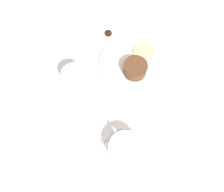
% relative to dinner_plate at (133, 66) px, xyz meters
% --- Properties ---
extents(ground_plane, '(3.00, 3.00, 0.00)m').
position_rel_dinner_plate_xyz_m(ground_plane, '(-0.01, 0.03, -0.01)').
color(ground_plane, white).
extents(dinner_plate, '(0.25, 0.25, 0.01)m').
position_rel_dinner_plate_xyz_m(dinner_plate, '(0.00, 0.00, 0.00)').
color(dinner_plate, white).
rests_on(dinner_plate, ground_plane).
extents(saucer, '(0.14, 0.14, 0.01)m').
position_rel_dinner_plate_xyz_m(saucer, '(-0.23, 0.18, -0.00)').
color(saucer, white).
rests_on(saucer, ground_plane).
extents(coffee_cup, '(0.13, 0.10, 0.06)m').
position_rel_dinner_plate_xyz_m(coffee_cup, '(-0.23, 0.18, 0.03)').
color(coffee_cup, white).
rests_on(coffee_cup, saucer).
extents(spoon, '(0.04, 0.10, 0.00)m').
position_rel_dinner_plate_xyz_m(spoon, '(-0.19, 0.18, 0.00)').
color(spoon, silver).
rests_on(spoon, saucer).
extents(wine_glass, '(0.07, 0.07, 0.12)m').
position_rel_dinner_plate_xyz_m(wine_glass, '(0.02, 0.21, 0.07)').
color(wine_glass, silver).
rests_on(wine_glass, ground_plane).
extents(fork, '(0.02, 0.18, 0.01)m').
position_rel_dinner_plate_xyz_m(fork, '(0.18, 0.02, -0.01)').
color(fork, silver).
rests_on(fork, ground_plane).
extents(dessert_cake, '(0.08, 0.08, 0.04)m').
position_rel_dinner_plate_xyz_m(dessert_cake, '(-0.02, 0.01, 0.03)').
color(dessert_cake, '#4C2D19').
rests_on(dessert_cake, dinner_plate).
extents(pineapple_slice, '(0.08, 0.08, 0.01)m').
position_rel_dinner_plate_xyz_m(pineapple_slice, '(0.03, -0.06, 0.01)').
color(pineapple_slice, '#EFE075').
rests_on(pineapple_slice, dinner_plate).
extents(chocolate_truffle, '(0.03, 0.03, 0.03)m').
position_rel_dinner_plate_xyz_m(chocolate_truffle, '(0.16, 0.01, 0.00)').
color(chocolate_truffle, black).
rests_on(chocolate_truffle, ground_plane).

